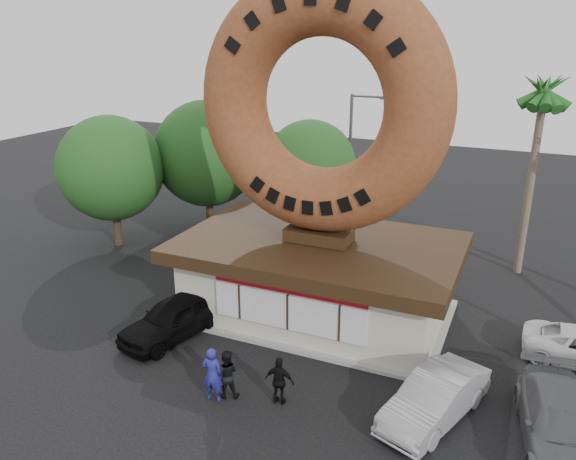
{
  "coord_description": "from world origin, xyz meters",
  "views": [
    {
      "loc": [
        7.44,
        -13.8,
        11.38
      ],
      "look_at": [
        -0.47,
        4.0,
        4.34
      ],
      "focal_mm": 35.0,
      "sensor_mm": 36.0,
      "label": 1
    }
  ],
  "objects_px": {
    "person_right": "(280,381)",
    "car_black": "(173,318)",
    "street_lamp": "(352,158)",
    "car_grey": "(561,425)",
    "person_center": "(226,374)",
    "person_left": "(212,374)",
    "donut_shop": "(318,275)",
    "car_silver": "(435,398)",
    "giant_donut": "(321,105)"
  },
  "relations": [
    {
      "from": "car_grey",
      "to": "car_black",
      "type": "bearing_deg",
      "value": 168.69
    },
    {
      "from": "giant_donut",
      "to": "car_black",
      "type": "height_order",
      "value": "giant_donut"
    },
    {
      "from": "street_lamp",
      "to": "car_black",
      "type": "relative_size",
      "value": 1.75
    },
    {
      "from": "car_silver",
      "to": "giant_donut",
      "type": "bearing_deg",
      "value": 159.28
    },
    {
      "from": "person_left",
      "to": "car_black",
      "type": "xyz_separation_m",
      "value": [
        -3.48,
        2.84,
        -0.17
      ]
    },
    {
      "from": "giant_donut",
      "to": "car_grey",
      "type": "xyz_separation_m",
      "value": [
        9.21,
        -4.7,
        -7.94
      ]
    },
    {
      "from": "donut_shop",
      "to": "giant_donut",
      "type": "relative_size",
      "value": 1.15
    },
    {
      "from": "giant_donut",
      "to": "car_black",
      "type": "relative_size",
      "value": 2.14
    },
    {
      "from": "car_silver",
      "to": "car_grey",
      "type": "distance_m",
      "value": 3.5
    },
    {
      "from": "giant_donut",
      "to": "person_center",
      "type": "distance_m",
      "value": 10.21
    },
    {
      "from": "car_silver",
      "to": "car_black",
      "type": "bearing_deg",
      "value": -165.25
    },
    {
      "from": "giant_donut",
      "to": "person_center",
      "type": "bearing_deg",
      "value": -95.77
    },
    {
      "from": "person_left",
      "to": "person_center",
      "type": "bearing_deg",
      "value": -143.64
    },
    {
      "from": "person_right",
      "to": "giant_donut",
      "type": "bearing_deg",
      "value": -84.43
    },
    {
      "from": "donut_shop",
      "to": "car_silver",
      "type": "height_order",
      "value": "donut_shop"
    },
    {
      "from": "person_right",
      "to": "car_grey",
      "type": "height_order",
      "value": "person_right"
    },
    {
      "from": "car_silver",
      "to": "car_grey",
      "type": "relative_size",
      "value": 0.86
    },
    {
      "from": "person_left",
      "to": "car_black",
      "type": "bearing_deg",
      "value": -49.03
    },
    {
      "from": "car_black",
      "to": "giant_donut",
      "type": "bearing_deg",
      "value": 56.45
    },
    {
      "from": "giant_donut",
      "to": "street_lamp",
      "type": "height_order",
      "value": "giant_donut"
    },
    {
      "from": "giant_donut",
      "to": "street_lamp",
      "type": "relative_size",
      "value": 1.22
    },
    {
      "from": "car_black",
      "to": "car_grey",
      "type": "distance_m",
      "value": 13.68
    },
    {
      "from": "person_right",
      "to": "car_silver",
      "type": "bearing_deg",
      "value": -169.16
    },
    {
      "from": "car_grey",
      "to": "person_left",
      "type": "bearing_deg",
      "value": -176.53
    },
    {
      "from": "person_center",
      "to": "car_silver",
      "type": "bearing_deg",
      "value": 170.91
    },
    {
      "from": "person_left",
      "to": "donut_shop",
      "type": "bearing_deg",
      "value": -107.97
    },
    {
      "from": "giant_donut",
      "to": "person_left",
      "type": "bearing_deg",
      "value": -98.13
    },
    {
      "from": "person_left",
      "to": "car_black",
      "type": "relative_size",
      "value": 0.41
    },
    {
      "from": "person_center",
      "to": "giant_donut",
      "type": "bearing_deg",
      "value": -119.22
    },
    {
      "from": "donut_shop",
      "to": "person_center",
      "type": "relative_size",
      "value": 6.65
    },
    {
      "from": "donut_shop",
      "to": "car_black",
      "type": "bearing_deg",
      "value": -138.3
    },
    {
      "from": "street_lamp",
      "to": "car_black",
      "type": "xyz_separation_m",
      "value": [
        -2.6,
        -13.99,
        -3.7
      ]
    },
    {
      "from": "person_left",
      "to": "car_grey",
      "type": "xyz_separation_m",
      "value": [
        10.19,
        2.13,
        -0.2
      ]
    },
    {
      "from": "donut_shop",
      "to": "car_black",
      "type": "xyz_separation_m",
      "value": [
        -4.46,
        -3.97,
        -0.99
      ]
    },
    {
      "from": "donut_shop",
      "to": "car_grey",
      "type": "relative_size",
      "value": 2.16
    },
    {
      "from": "car_grey",
      "to": "person_center",
      "type": "bearing_deg",
      "value": -178.01
    },
    {
      "from": "car_silver",
      "to": "car_grey",
      "type": "xyz_separation_m",
      "value": [
        3.5,
        0.16,
        0.02
      ]
    },
    {
      "from": "person_right",
      "to": "car_grey",
      "type": "xyz_separation_m",
      "value": [
        8.14,
        1.42,
        -0.08
      ]
    },
    {
      "from": "person_right",
      "to": "car_black",
      "type": "distance_m",
      "value": 5.92
    },
    {
      "from": "giant_donut",
      "to": "person_center",
      "type": "relative_size",
      "value": 5.8
    },
    {
      "from": "street_lamp",
      "to": "giant_donut",
      "type": "bearing_deg",
      "value": -79.49
    },
    {
      "from": "person_right",
      "to": "car_black",
      "type": "bearing_deg",
      "value": -25.48
    },
    {
      "from": "person_left",
      "to": "car_silver",
      "type": "distance_m",
      "value": 6.97
    },
    {
      "from": "person_center",
      "to": "car_black",
      "type": "xyz_separation_m",
      "value": [
        -3.8,
        2.51,
        -0.06
      ]
    },
    {
      "from": "street_lamp",
      "to": "person_left",
      "type": "height_order",
      "value": "street_lamp"
    },
    {
      "from": "giant_donut",
      "to": "person_right",
      "type": "relative_size",
      "value": 5.9
    },
    {
      "from": "car_silver",
      "to": "person_left",
      "type": "bearing_deg",
      "value": -143.96
    },
    {
      "from": "car_black",
      "to": "car_grey",
      "type": "height_order",
      "value": "car_black"
    },
    {
      "from": "person_center",
      "to": "car_silver",
      "type": "distance_m",
      "value": 6.58
    },
    {
      "from": "person_center",
      "to": "car_grey",
      "type": "distance_m",
      "value": 10.03
    }
  ]
}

